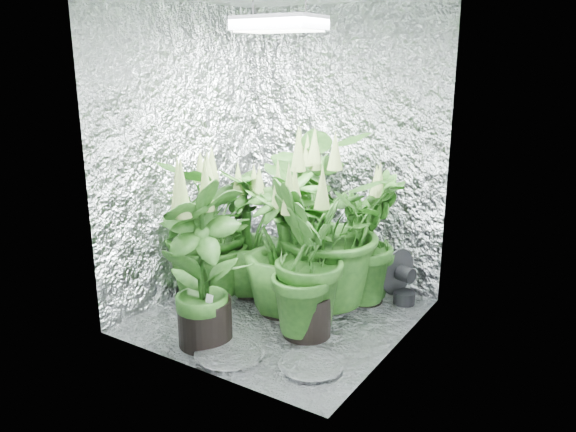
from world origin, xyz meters
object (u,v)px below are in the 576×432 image
at_px(plant_e, 321,224).
at_px(plant_g, 307,260).
at_px(grow_lamp, 279,24).
at_px(plant_f, 203,265).
at_px(circulation_fan, 401,280).
at_px(plant_d, 248,234).
at_px(plant_a, 210,227).
at_px(plant_c, 367,240).
at_px(plant_b, 305,212).
at_px(plant_h, 282,247).

height_order(plant_e, plant_g, plant_e).
xyz_separation_m(grow_lamp, plant_f, (-0.16, -0.55, -1.33)).
relative_size(plant_g, circulation_fan, 2.77).
bearing_deg(plant_d, plant_e, 8.79).
height_order(plant_g, circulation_fan, plant_g).
xyz_separation_m(grow_lamp, plant_g, (0.28, -0.13, -1.34)).
xyz_separation_m(plant_a, plant_c, (0.97, 0.49, -0.06)).
height_order(plant_a, plant_b, plant_b).
relative_size(plant_e, circulation_fan, 3.20).
distance_m(plant_b, plant_c, 0.58).
xyz_separation_m(plant_c, plant_e, (-0.22, -0.24, 0.14)).
relative_size(plant_a, plant_f, 0.97).
xyz_separation_m(plant_e, plant_f, (-0.30, -0.83, -0.08)).
bearing_deg(plant_h, circulation_fan, 43.45).
relative_size(plant_e, plant_h, 1.21).
height_order(grow_lamp, circulation_fan, grow_lamp).
height_order(plant_b, plant_h, plant_b).
relative_size(grow_lamp, plant_f, 0.45).
bearing_deg(plant_d, plant_c, 22.79).
relative_size(plant_c, plant_f, 0.88).
relative_size(plant_a, plant_d, 1.10).
height_order(plant_a, plant_c, plant_a).
height_order(plant_a, plant_h, plant_a).
bearing_deg(plant_c, circulation_fan, 27.26).
distance_m(plant_d, circulation_fan, 1.11).
height_order(plant_c, plant_f, plant_f).
distance_m(plant_b, plant_d, 0.50).
xyz_separation_m(plant_d, plant_h, (0.38, -0.14, 0.02)).
bearing_deg(plant_h, plant_g, -32.00).
xyz_separation_m(plant_a, plant_h, (0.58, 0.03, -0.05)).
height_order(grow_lamp, plant_b, grow_lamp).
xyz_separation_m(plant_b, plant_c, (0.56, -0.12, -0.09)).
bearing_deg(plant_a, plant_e, 18.46).
relative_size(plant_b, plant_e, 0.93).
xyz_separation_m(plant_a, plant_f, (0.44, -0.58, -0.01)).
relative_size(grow_lamp, plant_c, 0.52).
bearing_deg(plant_a, plant_h, 2.55).
bearing_deg(plant_b, plant_g, -58.27).
relative_size(plant_b, plant_h, 1.13).
height_order(plant_e, plant_h, plant_e).
distance_m(plant_c, plant_f, 1.19).
height_order(plant_a, plant_g, plant_a).
bearing_deg(plant_d, grow_lamp, -25.91).
relative_size(plant_b, plant_c, 1.18).
bearing_deg(circulation_fan, plant_a, -136.61).
bearing_deg(circulation_fan, grow_lamp, -116.47).
xyz_separation_m(plant_b, plant_f, (0.03, -1.19, -0.03)).
height_order(plant_c, circulation_fan, plant_c).
bearing_deg(plant_g, plant_e, 109.04).
distance_m(plant_e, plant_g, 0.44).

